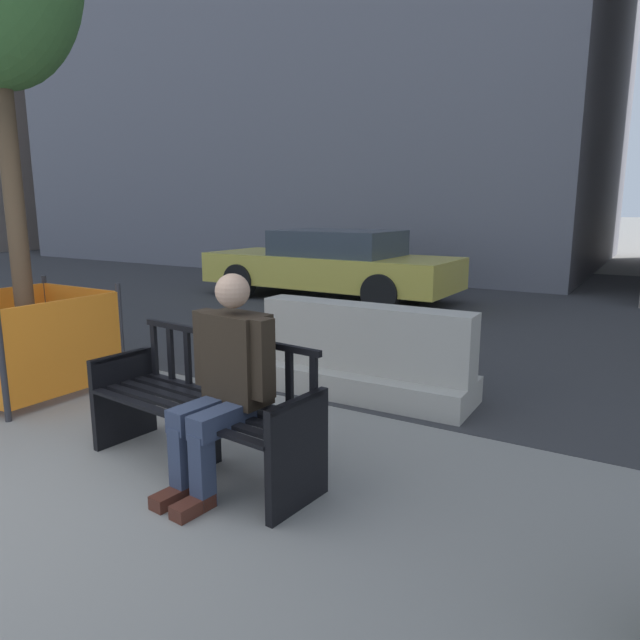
{
  "coord_description": "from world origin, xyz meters",
  "views": [
    {
      "loc": [
        3.27,
        -1.37,
        1.71
      ],
      "look_at": [
        0.78,
        2.71,
        0.75
      ],
      "focal_mm": 32.0,
      "sensor_mm": 36.0,
      "label": 1
    }
  ],
  "objects_px": {
    "street_bench": "(202,411)",
    "construction_fence": "(28,339)",
    "car_taxi_near": "(331,264)",
    "seated_person": "(226,378)",
    "jersey_barrier_centre": "(364,359)"
  },
  "relations": [
    {
      "from": "street_bench",
      "to": "construction_fence",
      "type": "distance_m",
      "value": 2.54
    },
    {
      "from": "construction_fence",
      "to": "car_taxi_near",
      "type": "height_order",
      "value": "car_taxi_near"
    },
    {
      "from": "construction_fence",
      "to": "street_bench",
      "type": "bearing_deg",
      "value": -8.55
    },
    {
      "from": "seated_person",
      "to": "jersey_barrier_centre",
      "type": "relative_size",
      "value": 0.65
    },
    {
      "from": "jersey_barrier_centre",
      "to": "seated_person",
      "type": "bearing_deg",
      "value": -88.11
    },
    {
      "from": "jersey_barrier_centre",
      "to": "car_taxi_near",
      "type": "bearing_deg",
      "value": 123.51
    },
    {
      "from": "car_taxi_near",
      "to": "jersey_barrier_centre",
      "type": "bearing_deg",
      "value": -56.49
    },
    {
      "from": "street_bench",
      "to": "car_taxi_near",
      "type": "xyz_separation_m",
      "value": [
        -2.84,
        6.51,
        0.25
      ]
    },
    {
      "from": "jersey_barrier_centre",
      "to": "street_bench",
      "type": "bearing_deg",
      "value": -96.49
    },
    {
      "from": "street_bench",
      "to": "construction_fence",
      "type": "xyz_separation_m",
      "value": [
        -2.51,
        0.38,
        0.1
      ]
    },
    {
      "from": "seated_person",
      "to": "car_taxi_near",
      "type": "height_order",
      "value": "seated_person"
    },
    {
      "from": "jersey_barrier_centre",
      "to": "car_taxi_near",
      "type": "height_order",
      "value": "car_taxi_near"
    },
    {
      "from": "jersey_barrier_centre",
      "to": "construction_fence",
      "type": "distance_m",
      "value": 3.12
    },
    {
      "from": "car_taxi_near",
      "to": "construction_fence",
      "type": "bearing_deg",
      "value": -86.87
    },
    {
      "from": "construction_fence",
      "to": "jersey_barrier_centre",
      "type": "bearing_deg",
      "value": 29.09
    }
  ]
}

